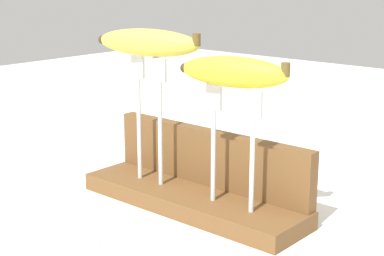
{
  "coord_description": "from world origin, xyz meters",
  "views": [
    {
      "loc": [
        0.58,
        -0.67,
        0.35
      ],
      "look_at": [
        0.0,
        0.0,
        0.13
      ],
      "focal_mm": 57.46,
      "sensor_mm": 36.0,
      "label": 1
    }
  ],
  "objects_px": {
    "banana_raised_left": "(148,43)",
    "banana_raised_right": "(234,72)",
    "banana_chunk_near": "(164,126)",
    "fork_stand_right": "(233,136)",
    "fork_fallen_far": "(52,246)",
    "fork_stand_left": "(149,109)",
    "fork_fallen_near": "(122,156)"
  },
  "relations": [
    {
      "from": "banana_raised_left",
      "to": "fork_fallen_far",
      "type": "distance_m",
      "value": 0.33
    },
    {
      "from": "banana_raised_left",
      "to": "fork_fallen_far",
      "type": "xyz_separation_m",
      "value": [
        0.04,
        -0.22,
        -0.24
      ]
    },
    {
      "from": "fork_fallen_far",
      "to": "fork_fallen_near",
      "type": "bearing_deg",
      "value": 124.11
    },
    {
      "from": "fork_stand_right",
      "to": "banana_chunk_near",
      "type": "height_order",
      "value": "fork_stand_right"
    },
    {
      "from": "fork_fallen_near",
      "to": "banana_chunk_near",
      "type": "bearing_deg",
      "value": 108.65
    },
    {
      "from": "fork_stand_right",
      "to": "fork_fallen_far",
      "type": "height_order",
      "value": "fork_stand_right"
    },
    {
      "from": "fork_fallen_near",
      "to": "banana_chunk_near",
      "type": "relative_size",
      "value": 3.37
    },
    {
      "from": "banana_raised_right",
      "to": "banana_chunk_near",
      "type": "height_order",
      "value": "banana_raised_right"
    },
    {
      "from": "fork_stand_right",
      "to": "fork_fallen_far",
      "type": "bearing_deg",
      "value": -120.12
    },
    {
      "from": "banana_chunk_near",
      "to": "banana_raised_right",
      "type": "bearing_deg",
      "value": -35.67
    },
    {
      "from": "fork_stand_left",
      "to": "fork_fallen_far",
      "type": "relative_size",
      "value": 1.25
    },
    {
      "from": "fork_stand_right",
      "to": "fork_fallen_near",
      "type": "bearing_deg",
      "value": 162.17
    },
    {
      "from": "fork_stand_right",
      "to": "fork_fallen_far",
      "type": "xyz_separation_m",
      "value": [
        -0.13,
        -0.22,
        -0.13
      ]
    },
    {
      "from": "fork_stand_right",
      "to": "banana_raised_right",
      "type": "distance_m",
      "value": 0.09
    },
    {
      "from": "fork_stand_left",
      "to": "banana_raised_right",
      "type": "height_order",
      "value": "banana_raised_right"
    },
    {
      "from": "fork_stand_left",
      "to": "banana_chunk_near",
      "type": "xyz_separation_m",
      "value": [
        -0.25,
        0.3,
        -0.13
      ]
    },
    {
      "from": "fork_stand_right",
      "to": "banana_raised_right",
      "type": "xyz_separation_m",
      "value": [
        -0.0,
        -0.0,
        0.09
      ]
    },
    {
      "from": "banana_raised_right",
      "to": "fork_fallen_near",
      "type": "height_order",
      "value": "banana_raised_right"
    },
    {
      "from": "banana_raised_right",
      "to": "fork_fallen_far",
      "type": "distance_m",
      "value": 0.33
    },
    {
      "from": "banana_chunk_near",
      "to": "fork_stand_left",
      "type": "bearing_deg",
      "value": -49.77
    },
    {
      "from": "banana_raised_right",
      "to": "fork_stand_left",
      "type": "bearing_deg",
      "value": 180.0
    },
    {
      "from": "banana_raised_right",
      "to": "fork_fallen_near",
      "type": "xyz_separation_m",
      "value": [
        -0.35,
        0.11,
        -0.22
      ]
    },
    {
      "from": "fork_fallen_far",
      "to": "banana_raised_right",
      "type": "bearing_deg",
      "value": 59.89
    },
    {
      "from": "banana_chunk_near",
      "to": "fork_stand_right",
      "type": "bearing_deg",
      "value": -35.67
    },
    {
      "from": "banana_raised_right",
      "to": "fork_stand_right",
      "type": "bearing_deg",
      "value": 12.24
    },
    {
      "from": "banana_raised_left",
      "to": "banana_raised_right",
      "type": "distance_m",
      "value": 0.17
    },
    {
      "from": "fork_stand_left",
      "to": "banana_chunk_near",
      "type": "bearing_deg",
      "value": 130.23
    },
    {
      "from": "fork_fallen_far",
      "to": "banana_chunk_near",
      "type": "distance_m",
      "value": 0.59
    },
    {
      "from": "fork_stand_left",
      "to": "fork_stand_right",
      "type": "bearing_deg",
      "value": 0.0
    },
    {
      "from": "banana_raised_left",
      "to": "banana_chunk_near",
      "type": "xyz_separation_m",
      "value": [
        -0.25,
        0.3,
        -0.23
      ]
    },
    {
      "from": "fork_fallen_near",
      "to": "fork_fallen_far",
      "type": "height_order",
      "value": "same"
    },
    {
      "from": "banana_raised_right",
      "to": "banana_raised_left",
      "type": "bearing_deg",
      "value": -180.0
    }
  ]
}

